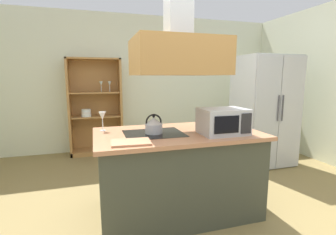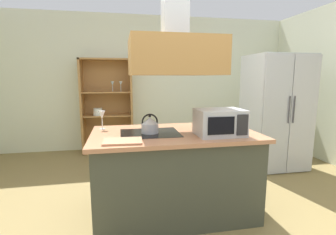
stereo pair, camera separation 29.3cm
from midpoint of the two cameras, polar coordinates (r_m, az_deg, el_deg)
ground_plane at (r=2.74m, az=6.48°, el=-23.32°), size 7.80×7.80×0.00m
wall_back at (r=5.25m, az=-3.12°, el=7.90°), size 6.00×0.12×2.70m
kitchen_island at (r=2.75m, az=4.53°, el=-12.51°), size 1.72×0.99×0.90m
range_hood at (r=2.58m, az=4.93°, el=16.05°), size 0.90×0.70×1.21m
refrigerator at (r=4.45m, az=25.14°, el=1.11°), size 0.90×0.77×1.82m
dish_cabinet at (r=5.03m, az=-12.15°, el=1.45°), size 0.98×0.40×1.82m
kettle at (r=2.55m, az=-0.91°, el=-1.78°), size 0.18×0.18×0.20m
cutting_board at (r=2.23m, az=-6.64°, el=-5.48°), size 0.35×0.26×0.02m
microwave at (r=2.54m, az=15.03°, el=-1.10°), size 0.46×0.35×0.26m
wine_glass_on_counter at (r=2.79m, az=-12.05°, el=0.38°), size 0.08×0.08×0.21m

